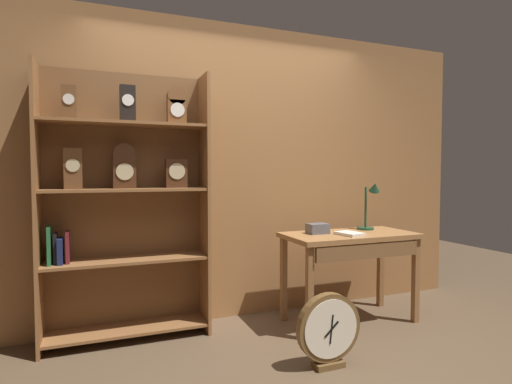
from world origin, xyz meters
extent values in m
cube|color=#9E6B3D|center=(0.00, 1.32, 1.30)|extent=(4.80, 0.05, 2.60)
cube|color=brown|center=(-1.54, 1.10, 1.04)|extent=(0.02, 0.32, 2.08)
cube|color=brown|center=(-0.33, 1.10, 1.04)|extent=(0.03, 0.32, 2.08)
cube|color=brown|center=(-0.93, 1.26, 1.04)|extent=(1.24, 0.01, 2.08)
cube|color=brown|center=(-0.93, 1.10, 0.08)|extent=(1.19, 0.31, 0.02)
cube|color=brown|center=(-0.93, 1.10, 0.62)|extent=(1.19, 0.31, 0.02)
cube|color=brown|center=(-0.93, 1.10, 1.16)|extent=(1.19, 0.31, 0.02)
cube|color=brown|center=(-0.93, 1.10, 1.66)|extent=(1.19, 0.31, 0.02)
cube|color=brown|center=(-1.32, 1.12, 1.80)|extent=(0.10, 0.07, 0.25)
cylinder|color=silver|center=(-1.32, 1.08, 1.82)|extent=(0.08, 0.01, 0.08)
cube|color=brown|center=(-1.30, 1.10, 1.32)|extent=(0.12, 0.09, 0.29)
cylinder|color=#C6B78C|center=(-1.30, 1.05, 1.35)|extent=(0.09, 0.01, 0.09)
cube|color=black|center=(-0.92, 1.08, 1.81)|extent=(0.11, 0.09, 0.27)
cylinder|color=white|center=(-0.92, 1.04, 1.83)|extent=(0.08, 0.01, 0.08)
cube|color=#472816|center=(-0.95, 1.11, 1.28)|extent=(0.17, 0.10, 0.22)
cylinder|color=#472816|center=(-0.95, 1.11, 1.43)|extent=(0.17, 0.10, 0.17)
cylinder|color=#C6B78C|center=(-0.95, 1.06, 1.30)|extent=(0.13, 0.01, 0.13)
cube|color=brown|center=(-0.55, 1.10, 1.77)|extent=(0.14, 0.09, 0.19)
cylinder|color=brown|center=(-0.55, 1.10, 1.89)|extent=(0.14, 0.09, 0.14)
cylinder|color=white|center=(-0.55, 1.05, 1.78)|extent=(0.11, 0.01, 0.11)
cube|color=#472816|center=(-0.56, 1.10, 1.29)|extent=(0.17, 0.08, 0.23)
cylinder|color=#C6B78C|center=(-0.56, 1.06, 1.30)|extent=(0.13, 0.01, 0.13)
cube|color=#236638|center=(-1.47, 1.10, 0.77)|extent=(0.02, 0.15, 0.28)
cube|color=black|center=(-1.43, 1.11, 0.75)|extent=(0.02, 0.13, 0.22)
cube|color=#19234C|center=(-1.40, 1.09, 0.73)|extent=(0.04, 0.13, 0.19)
cube|color=maroon|center=(-1.35, 1.11, 0.75)|extent=(0.02, 0.14, 0.23)
cube|color=#9E6B3D|center=(0.89, 0.82, 0.75)|extent=(1.14, 0.57, 0.04)
cube|color=olive|center=(0.37, 0.59, 0.37)|extent=(0.05, 0.05, 0.73)
cube|color=olive|center=(1.40, 0.59, 0.37)|extent=(0.05, 0.05, 0.73)
cube|color=olive|center=(0.37, 1.05, 0.37)|extent=(0.05, 0.05, 0.73)
cube|color=olive|center=(1.40, 1.05, 0.37)|extent=(0.05, 0.05, 0.73)
cube|color=brown|center=(0.89, 0.56, 0.66)|extent=(0.97, 0.03, 0.12)
cylinder|color=#1E472D|center=(1.15, 0.96, 0.78)|extent=(0.15, 0.15, 0.02)
cylinder|color=#1E472D|center=(1.15, 0.96, 0.98)|extent=(0.02, 0.02, 0.37)
cone|color=#1E472D|center=(1.21, 0.91, 1.16)|extent=(0.14, 0.15, 0.12)
cube|color=#595960|center=(0.62, 0.90, 0.81)|extent=(0.17, 0.13, 0.09)
cube|color=silver|center=(0.82, 0.72, 0.78)|extent=(0.20, 0.25, 0.02)
cube|color=brown|center=(0.27, 0.15, 0.02)|extent=(0.21, 0.11, 0.04)
cylinder|color=brown|center=(0.27, 0.15, 0.27)|extent=(0.46, 0.06, 0.46)
cylinder|color=silver|center=(0.27, 0.12, 0.27)|extent=(0.39, 0.01, 0.39)
cube|color=black|center=(0.27, 0.11, 0.27)|extent=(0.11, 0.01, 0.10)
cube|color=black|center=(0.27, 0.11, 0.27)|extent=(0.03, 0.01, 0.19)
camera|label=1|loc=(-1.15, -2.13, 1.29)|focal=28.54mm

